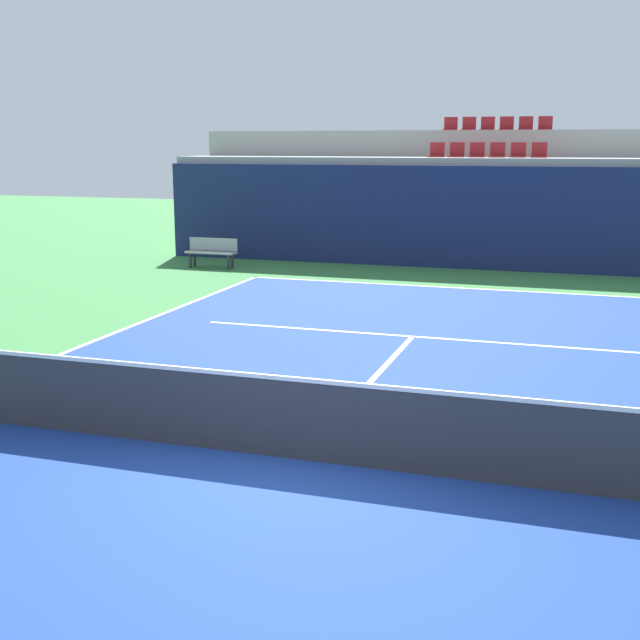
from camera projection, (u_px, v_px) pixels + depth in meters
The scene contains 12 objects.
ground_plane at pixel (298, 460), 9.39m from camera, with size 80.00×80.00×0.00m, color #387A3D.
court_surface at pixel (298, 460), 9.39m from camera, with size 11.00×24.00×0.01m, color navy.
baseline_far at pixel (458, 288), 20.51m from camera, with size 11.00×0.10×0.00m, color white.
service_line_far at pixel (413, 337), 15.34m from camera, with size 8.26×0.10×0.00m, color white.
centre_service_line at pixel (369, 383), 12.37m from camera, with size 0.10×6.40×0.00m, color white.
back_wall at pixel (478, 218), 23.40m from camera, with size 19.11×0.30×2.92m, color navy.
stands_tier_lower at pixel (484, 211), 24.63m from camera, with size 19.11×2.40×3.13m, color #9E9E99.
stands_tier_upper at pixel (494, 193), 26.78m from camera, with size 19.11×2.40×3.94m, color #9E9E99.
seating_row_lower at pixel (487, 153), 24.37m from camera, with size 3.44×0.44×0.44m.
seating_row_upper at pixel (497, 127), 26.43m from camera, with size 3.44×0.44×0.44m.
tennis_net at pixel (298, 418), 9.29m from camera, with size 11.08×0.08×1.07m.
player_bench at pixel (212, 250), 23.82m from camera, with size 1.50×0.40×0.85m.
Camera 1 is at (2.96, -8.34, 3.53)m, focal length 46.28 mm.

